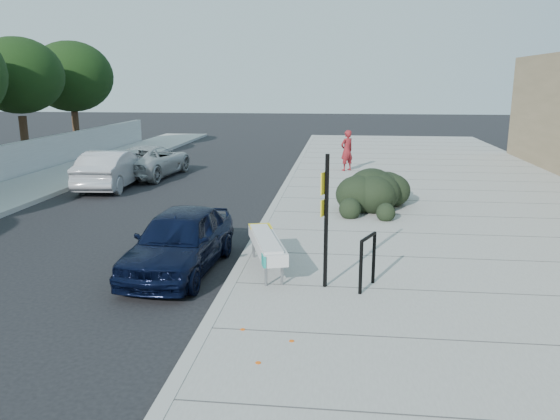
{
  "coord_description": "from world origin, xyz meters",
  "views": [
    {
      "loc": [
        2.07,
        -9.76,
        3.94
      ],
      "look_at": [
        0.67,
        2.6,
        1.0
      ],
      "focal_mm": 35.0,
      "sensor_mm": 36.0,
      "label": 1
    }
  ],
  "objects_px": {
    "bench": "(267,244)",
    "wagon_silver": "(112,169)",
    "bike_rack": "(368,257)",
    "sign_post": "(326,213)",
    "sedan_navy": "(180,240)",
    "suv_silver": "(150,161)",
    "pedestrian": "(347,150)"
  },
  "relations": [
    {
      "from": "sign_post",
      "to": "bike_rack",
      "type": "bearing_deg",
      "value": 22.48
    },
    {
      "from": "wagon_silver",
      "to": "suv_silver",
      "type": "distance_m",
      "value": 2.71
    },
    {
      "from": "sign_post",
      "to": "sedan_navy",
      "type": "height_order",
      "value": "sign_post"
    },
    {
      "from": "bench",
      "to": "wagon_silver",
      "type": "distance_m",
      "value": 11.48
    },
    {
      "from": "bike_rack",
      "to": "sign_post",
      "type": "relative_size",
      "value": 0.41
    },
    {
      "from": "bike_rack",
      "to": "suv_silver",
      "type": "relative_size",
      "value": 0.22
    },
    {
      "from": "bike_rack",
      "to": "sign_post",
      "type": "distance_m",
      "value": 1.14
    },
    {
      "from": "sedan_navy",
      "to": "suv_silver",
      "type": "bearing_deg",
      "value": 115.55
    },
    {
      "from": "wagon_silver",
      "to": "pedestrian",
      "type": "xyz_separation_m",
      "value": [
        8.84,
        4.2,
        0.31
      ]
    },
    {
      "from": "pedestrian",
      "to": "bench",
      "type": "bearing_deg",
      "value": 41.83
    },
    {
      "from": "bench",
      "to": "pedestrian",
      "type": "bearing_deg",
      "value": 65.97
    },
    {
      "from": "sign_post",
      "to": "pedestrian",
      "type": "bearing_deg",
      "value": 110.52
    },
    {
      "from": "wagon_silver",
      "to": "pedestrian",
      "type": "height_order",
      "value": "pedestrian"
    },
    {
      "from": "bike_rack",
      "to": "sign_post",
      "type": "xyz_separation_m",
      "value": [
        -0.8,
        0.0,
        0.81
      ]
    },
    {
      "from": "bike_rack",
      "to": "sedan_navy",
      "type": "height_order",
      "value": "sedan_navy"
    },
    {
      "from": "bike_rack",
      "to": "sedan_navy",
      "type": "relative_size",
      "value": 0.26
    },
    {
      "from": "wagon_silver",
      "to": "suv_silver",
      "type": "xyz_separation_m",
      "value": [
        0.55,
        2.65,
        -0.05
      ]
    },
    {
      "from": "sign_post",
      "to": "suv_silver",
      "type": "height_order",
      "value": "sign_post"
    },
    {
      "from": "sign_post",
      "to": "wagon_silver",
      "type": "distance_m",
      "value": 12.89
    },
    {
      "from": "sign_post",
      "to": "wagon_silver",
      "type": "height_order",
      "value": "sign_post"
    },
    {
      "from": "suv_silver",
      "to": "pedestrian",
      "type": "relative_size",
      "value": 2.71
    },
    {
      "from": "bench",
      "to": "wagon_silver",
      "type": "bearing_deg",
      "value": 111.79
    },
    {
      "from": "sign_post",
      "to": "suv_silver",
      "type": "xyz_separation_m",
      "value": [
        -7.81,
        12.44,
        -0.93
      ]
    },
    {
      "from": "bench",
      "to": "suv_silver",
      "type": "height_order",
      "value": "suv_silver"
    },
    {
      "from": "wagon_silver",
      "to": "bench",
      "type": "bearing_deg",
      "value": 124.9
    },
    {
      "from": "bench",
      "to": "wagon_silver",
      "type": "height_order",
      "value": "wagon_silver"
    },
    {
      "from": "bike_rack",
      "to": "pedestrian",
      "type": "relative_size",
      "value": 0.59
    },
    {
      "from": "bench",
      "to": "pedestrian",
      "type": "relative_size",
      "value": 1.36
    },
    {
      "from": "bench",
      "to": "sedan_navy",
      "type": "height_order",
      "value": "sedan_navy"
    },
    {
      "from": "bike_rack",
      "to": "suv_silver",
      "type": "xyz_separation_m",
      "value": [
        -8.6,
        12.44,
        -0.11
      ]
    },
    {
      "from": "sedan_navy",
      "to": "bike_rack",
      "type": "bearing_deg",
      "value": -10.77
    },
    {
      "from": "sedan_navy",
      "to": "wagon_silver",
      "type": "height_order",
      "value": "wagon_silver"
    }
  ]
}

